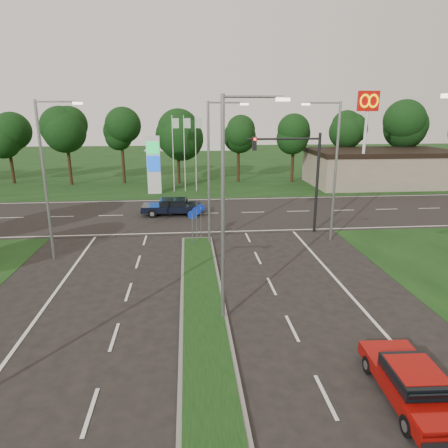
{
  "coord_description": "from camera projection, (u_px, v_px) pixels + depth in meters",
  "views": [
    {
      "loc": [
        -0.52,
        -8.94,
        8.39
      ],
      "look_at": [
        1.47,
        12.85,
        2.2
      ],
      "focal_mm": 32.0,
      "sensor_mm": 36.0,
      "label": 1
    }
  ],
  "objects": [
    {
      "name": "ground",
      "position": [
        213.0,
        430.0,
        10.89
      ],
      "size": [
        160.0,
        160.0,
        0.0
      ],
      "primitive_type": "plane",
      "color": "black",
      "rests_on": "ground"
    },
    {
      "name": "navy_sedan",
      "position": [
        173.0,
        206.0,
        33.35
      ],
      "size": [
        5.06,
        2.25,
        1.37
      ],
      "rotation": [
        0.0,
        0.0,
        1.53
      ],
      "color": "black",
      "rests_on": "ground"
    },
    {
      "name": "streetlight_median_near",
      "position": [
        228.0,
        201.0,
        15.35
      ],
      "size": [
        2.53,
        0.22,
        9.0
      ],
      "color": "gray",
      "rests_on": "ground"
    },
    {
      "name": "treeline_far",
      "position": [
        192.0,
        125.0,
        47.31
      ],
      "size": [
        6.0,
        6.0,
        9.9
      ],
      "color": "black",
      "rests_on": "ground"
    },
    {
      "name": "median_kerb",
      "position": [
        206.0,
        346.0,
        14.71
      ],
      "size": [
        2.0,
        26.0,
        0.12
      ],
      "primitive_type": "cube",
      "color": "slate",
      "rests_on": "ground"
    },
    {
      "name": "streetlight_median_far",
      "position": [
        212.0,
        166.0,
        24.93
      ],
      "size": [
        2.53,
        0.22,
        9.0
      ],
      "color": "gray",
      "rests_on": "ground"
    },
    {
      "name": "commercial_building",
      "position": [
        380.0,
        168.0,
        46.78
      ],
      "size": [
        16.0,
        9.0,
        4.0
      ],
      "primitive_type": "cube",
      "color": "gray",
      "rests_on": "ground"
    },
    {
      "name": "mcdonalds_sign",
      "position": [
        367.0,
        115.0,
        40.94
      ],
      "size": [
        2.2,
        0.47,
        10.4
      ],
      "color": "silver",
      "rests_on": "ground"
    },
    {
      "name": "streetlight_left_far",
      "position": [
        47.0,
        173.0,
        22.2
      ],
      "size": [
        2.53,
        0.22,
        9.0
      ],
      "color": "gray",
      "rests_on": "ground"
    },
    {
      "name": "streetlight_right_far",
      "position": [
        333.0,
        165.0,
        25.62
      ],
      "size": [
        2.53,
        0.22,
        9.0
      ],
      "rotation": [
        0.0,
        0.0,
        3.14
      ],
      "color": "gray",
      "rests_on": "ground"
    },
    {
      "name": "gas_pylon",
      "position": [
        156.0,
        163.0,
        41.36
      ],
      "size": [
        5.8,
        1.26,
        8.0
      ],
      "color": "silver",
      "rests_on": "ground"
    },
    {
      "name": "verge_far",
      "position": [
        191.0,
        166.0,
        63.59
      ],
      "size": [
        160.0,
        50.0,
        0.02
      ],
      "primitive_type": "cube",
      "color": "black",
      "rests_on": "ground"
    },
    {
      "name": "median_signs",
      "position": [
        197.0,
        217.0,
        26.14
      ],
      "size": [
        1.16,
        1.76,
        2.38
      ],
      "color": "gray",
      "rests_on": "ground"
    },
    {
      "name": "cross_road",
      "position": [
        195.0,
        214.0,
        33.89
      ],
      "size": [
        160.0,
        12.0,
        0.02
      ],
      "primitive_type": "cube",
      "color": "black",
      "rests_on": "ground"
    },
    {
      "name": "red_sedan",
      "position": [
        413.0,
        383.0,
        11.85
      ],
      "size": [
        1.89,
        4.25,
        1.15
      ],
      "rotation": [
        0.0,
        0.0,
        -0.04
      ],
      "color": "#940B08",
      "rests_on": "ground"
    },
    {
      "name": "traffic_signal",
      "position": [
        300.0,
        168.0,
        27.5
      ],
      "size": [
        5.1,
        0.42,
        7.0
      ],
      "color": "black",
      "rests_on": "ground"
    }
  ]
}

